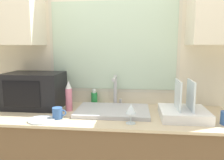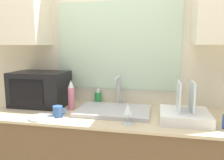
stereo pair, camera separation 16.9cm
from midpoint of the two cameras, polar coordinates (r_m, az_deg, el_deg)
wall_back at (r=2.01m, az=3.78°, el=8.24°), size 6.00×0.38×2.60m
sink_basin at (r=1.81m, az=3.09°, el=-8.06°), size 0.59×0.39×0.03m
faucet at (r=1.96m, az=4.13°, el=-2.14°), size 0.08×0.19×0.28m
microwave at (r=2.07m, az=-16.07°, el=-2.22°), size 0.49×0.33×0.31m
dish_rack at (r=1.72m, az=21.14°, el=-8.21°), size 0.35×0.33×0.29m
spray_bottle at (r=1.89m, az=-8.10°, el=-4.02°), size 0.06×0.06×0.26m
soap_bottle at (r=2.07m, az=-1.35°, el=-4.59°), size 0.06×0.06×0.14m
mug_near_sink at (r=1.72m, az=-11.21°, el=-8.11°), size 0.11×0.08×0.09m
wine_glass at (r=1.54m, az=7.41°, el=-7.79°), size 0.08×0.08×0.14m
small_plate at (r=1.73m, az=-15.14°, el=-9.50°), size 0.19×0.19×0.01m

